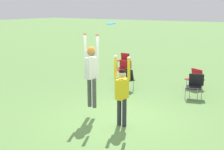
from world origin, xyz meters
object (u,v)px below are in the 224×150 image
Objects in this scene: camping_chair_1 at (195,84)px; camping_chair_2 at (128,78)px; frisbee at (111,23)px; camping_chair_0 at (124,59)px; person_defending at (122,90)px; camping_chair_5 at (124,68)px; person_jumping at (92,68)px; camping_chair_3 at (196,77)px.

camping_chair_1 is 2.61m from camping_chair_2.
frisbee reaches higher than camping_chair_0.
person_defending is 8.62m from camping_chair_0.
person_defending reaches higher than camping_chair_5.
frisbee is 0.31× the size of camping_chair_5.
camping_chair_0 is at bearing 118.75° from frisbee.
camping_chair_5 is (-1.23, 1.74, -0.03)m from camping_chair_2.
camping_chair_0 is 4.81m from camping_chair_2.
camping_chair_2 is 1.02× the size of camping_chair_5.
person_defending is 3.82m from camping_chair_1.
person_jumping reaches higher than camping_chair_5.
person_defending reaches higher than camping_chair_3.
camping_chair_2 is 2.75m from camping_chair_3.
frisbee reaches higher than camping_chair_2.
frisbee reaches higher than camping_chair_1.
camping_chair_3 is (0.78, 4.96, -2.34)m from frisbee.
camping_chair_1 reaches higher than camping_chair_5.
camping_chair_5 is (1.39, -2.29, 0.04)m from camping_chair_0.
camping_chair_0 is 5.32m from camping_chair_3.
frisbee is at bearing -87.48° from person_jumping.
camping_chair_1 is (0.80, 3.70, -0.52)m from person_defending.
camping_chair_0 is (-4.41, 7.38, -0.59)m from person_defending.
person_defending is at bearing 61.07° from camping_chair_1.
person_jumping is at bearing 126.08° from camping_chair_2.
camping_chair_3 is at bearing 81.08° from frisbee.
frisbee is 0.30× the size of camping_chair_2.
person_jumping is 1.13× the size of person_defending.
camping_chair_0 is at bearing -32.40° from camping_chair_2.
person_jumping is 4.15m from camping_chair_1.
camping_chair_3 is (0.37, 5.05, -0.57)m from person_defending.
person_defending is 1.82m from frisbee.
frisbee is (-0.41, 0.09, 1.77)m from person_defending.
camping_chair_1 is (5.21, -3.68, 0.08)m from camping_chair_0.
camping_chair_2 is at bearing 19.58° from person_jumping.
camping_chair_0 is 0.90× the size of camping_chair_2.
frisbee is at bearing -94.39° from person_defending.
camping_chair_2 is at bearing 123.19° from camping_chair_0.
person_defending is at bearing 110.74° from camping_chair_3.
camping_chair_1 is (1.94, 3.54, -0.97)m from person_jumping.
camping_chair_5 is (-3.02, 5.09, -0.55)m from person_defending.
frisbee is at bearing 100.49° from camping_chair_5.
camping_chair_3 is at bearing -176.04° from person_defending.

